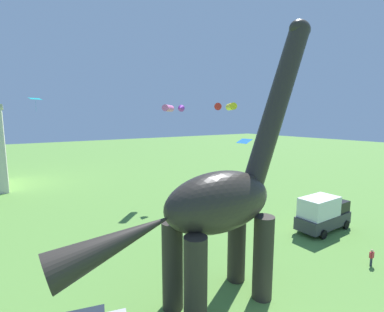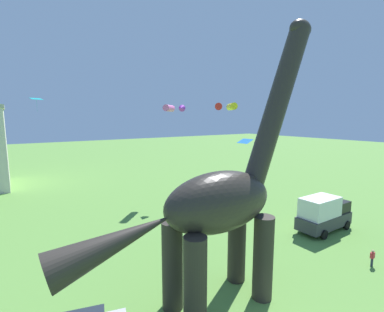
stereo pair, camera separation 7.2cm
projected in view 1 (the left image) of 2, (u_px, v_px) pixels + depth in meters
dinosaur_sculpture at (219, 202)px, 14.26m from camera, size 15.25×3.23×15.94m
parked_box_truck at (323, 213)px, 24.49m from camera, size 5.62×2.37×3.20m
person_far_spectator at (372, 256)px, 18.72m from camera, size 0.44×0.19×1.18m
kite_far_left at (244, 141)px, 30.58m from camera, size 1.20×1.61×0.45m
kite_far_right at (228, 107)px, 26.62m from camera, size 2.53×2.43×0.72m
kite_trailing at (35, 99)px, 26.88m from camera, size 1.27×1.10×1.34m
kite_near_low at (171, 108)px, 33.26m from camera, size 2.95×2.94×0.84m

